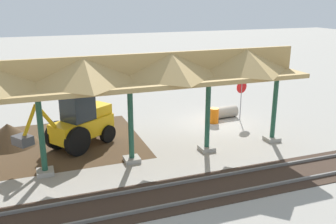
% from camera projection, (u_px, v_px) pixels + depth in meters
% --- Properties ---
extents(ground_plane, '(120.00, 120.00, 0.00)m').
position_uv_depth(ground_plane, '(216.00, 123.00, 22.32)').
color(ground_plane, '#9E998E').
extents(dirt_work_zone, '(9.53, 7.00, 0.01)m').
position_uv_depth(dirt_work_zone, '(46.00, 145.00, 19.01)').
color(dirt_work_zone, '#4C3823').
rests_on(dirt_work_zone, ground).
extents(platform_canopy, '(23.85, 3.20, 4.90)m').
position_uv_depth(platform_canopy, '(35.00, 77.00, 14.61)').
color(platform_canopy, '#9E998E').
rests_on(platform_canopy, ground).
extents(rail_tracks, '(60.00, 2.58, 0.15)m').
position_uv_depth(rail_tracks, '(294.00, 172.00, 15.92)').
color(rail_tracks, slate).
rests_on(rail_tracks, ground).
extents(stop_sign, '(0.75, 0.18, 2.45)m').
position_uv_depth(stop_sign, '(241.00, 92.00, 22.39)').
color(stop_sign, gray).
rests_on(stop_sign, ground).
extents(backhoe, '(4.94, 3.90, 2.82)m').
position_uv_depth(backhoe, '(80.00, 123.00, 18.43)').
color(backhoe, '#EAB214').
rests_on(backhoe, ground).
extents(dirt_mound, '(5.79, 5.79, 2.19)m').
position_uv_depth(dirt_mound, '(10.00, 144.00, 19.11)').
color(dirt_mound, '#4C3823').
rests_on(dirt_mound, ground).
extents(concrete_pipe, '(1.47, 0.81, 0.71)m').
position_uv_depth(concrete_pipe, '(226.00, 112.00, 23.28)').
color(concrete_pipe, '#9E9384').
rests_on(concrete_pipe, ground).
extents(traffic_barrel, '(0.56, 0.56, 0.90)m').
position_uv_depth(traffic_barrel, '(214.00, 116.00, 22.24)').
color(traffic_barrel, orange).
rests_on(traffic_barrel, ground).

